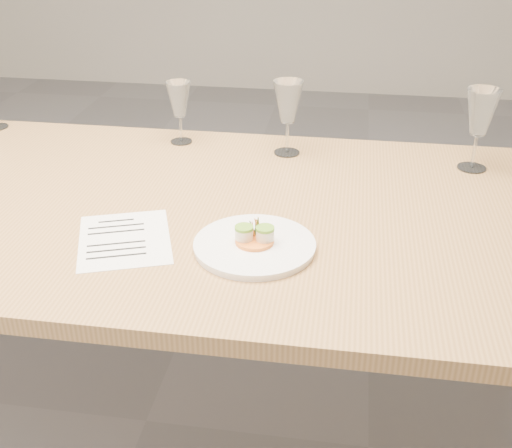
% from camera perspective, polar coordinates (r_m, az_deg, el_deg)
% --- Properties ---
extents(ground, '(7.00, 7.00, 0.00)m').
position_cam_1_polar(ground, '(2.06, -9.74, -16.86)').
color(ground, slate).
rests_on(ground, ground).
extents(dining_table, '(2.40, 1.00, 0.75)m').
position_cam_1_polar(dining_table, '(1.65, -11.65, 0.12)').
color(dining_table, '#AD804B').
rests_on(dining_table, ground).
extents(dinner_plate, '(0.26, 0.26, 0.07)m').
position_cam_1_polar(dinner_plate, '(1.36, -0.11, -1.82)').
color(dinner_plate, white).
rests_on(dinner_plate, dining_table).
extents(recipe_sheet, '(0.27, 0.30, 0.00)m').
position_cam_1_polar(recipe_sheet, '(1.44, -11.63, -1.33)').
color(recipe_sheet, white).
rests_on(recipe_sheet, dining_table).
extents(wine_glass_1, '(0.07, 0.07, 0.18)m').
position_cam_1_polar(wine_glass_1, '(1.91, -6.86, 10.83)').
color(wine_glass_1, white).
rests_on(wine_glass_1, dining_table).
extents(wine_glass_2, '(0.08, 0.08, 0.21)m').
position_cam_1_polar(wine_glass_2, '(1.81, 2.86, 10.65)').
color(wine_glass_2, white).
rests_on(wine_glass_2, dining_table).
extents(wine_glass_3, '(0.09, 0.09, 0.22)m').
position_cam_1_polar(wine_glass_3, '(1.80, 19.36, 9.22)').
color(wine_glass_3, white).
rests_on(wine_glass_3, dining_table).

